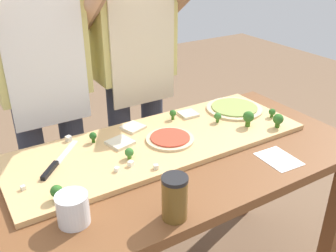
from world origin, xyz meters
The scene contains 26 objects.
prep_table centered at (0.00, 0.00, 0.66)m, with size 1.51×0.73×0.78m.
cutting_board centered at (0.00, 0.12, 0.79)m, with size 1.24×0.44×0.02m, color tan.
chefs_knife centered at (-0.42, 0.15, 0.80)m, with size 0.21×0.23×0.02m.
pizza_whole_pesto_green centered at (0.47, 0.19, 0.80)m, with size 0.27×0.27×0.02m.
pizza_whole_tomato_red centered at (0.04, 0.10, 0.80)m, with size 0.20×0.20×0.02m.
pizza_slice_near_left centered at (-0.15, 0.18, 0.80)m, with size 0.09×0.09×0.01m, color beige.
pizza_slice_far_right centered at (-0.04, 0.27, 0.80)m, with size 0.09×0.09×0.01m, color beige.
pizza_slice_far_left centered at (0.24, 0.26, 0.80)m, with size 0.08×0.08×0.01m, color beige.
broccoli_floret_back_left centered at (0.50, -0.05, 0.83)m, with size 0.05×0.05×0.06m.
broccoli_floret_back_right centered at (-0.17, 0.05, 0.82)m, with size 0.03×0.03×0.04m.
broccoli_floret_center_left centered at (0.40, 0.02, 0.84)m, with size 0.05×0.05×0.07m.
broccoli_floret_front_mid centered at (0.16, 0.26, 0.83)m, with size 0.03×0.03×0.05m.
broccoli_floret_center_right centered at (-0.48, -0.05, 0.83)m, with size 0.04×0.04×0.05m.
broccoli_floret_front_right centered at (0.31, 0.13, 0.82)m, with size 0.03×0.03×0.05m.
broccoli_floret_back_mid centered at (-0.24, 0.24, 0.82)m, with size 0.03×0.03×0.05m.
broccoli_floret_front_left centered at (0.56, 0.04, 0.82)m, with size 0.03×0.03×0.04m.
cheese_crumble_a centered at (-0.19, 0.01, 0.81)m, with size 0.02×0.02×0.02m, color white.
cheese_crumble_b centered at (-0.25, 0.00, 0.80)m, with size 0.02×0.02×0.02m, color white.
cheese_crumble_c centered at (-0.12, -0.06, 0.81)m, with size 0.02×0.02×0.02m, color silver.
cheese_crumble_d centered at (-0.56, 0.06, 0.80)m, with size 0.01×0.01×0.01m, color silver.
cheese_crumble_e centered at (-0.32, 0.31, 0.81)m, with size 0.02×0.02×0.02m, color silver.
flour_cup centered at (-0.46, -0.16, 0.82)m, with size 0.10×0.10×0.10m.
sauce_jar centered at (-0.19, -0.30, 0.85)m, with size 0.08×0.08×0.15m.
recipe_note centered at (0.34, -0.22, 0.78)m, with size 0.12×0.16×0.00m, color white.
cook_left centered at (-0.31, 0.61, 1.00)m, with size 0.54×0.39×1.67m.
cook_right centered at (0.15, 0.61, 1.00)m, with size 0.54×0.39×1.67m.
Camera 1 is at (-0.70, -1.08, 1.55)m, focal length 40.83 mm.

